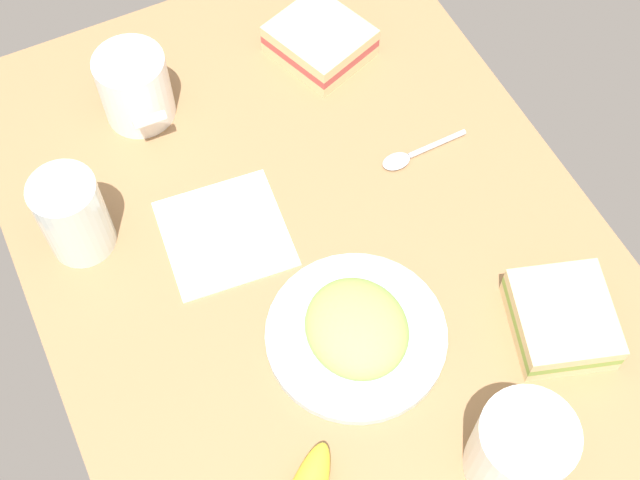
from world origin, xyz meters
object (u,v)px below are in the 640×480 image
(coffee_mug_black, at_px, (520,450))
(coffee_mug_milky, at_px, (135,87))
(glass_of_milk, at_px, (74,218))
(sandwich_main, at_px, (320,41))
(paper_napkin, at_px, (225,234))
(sandwich_side, at_px, (561,319))
(plate_of_food, at_px, (357,331))
(spoon, at_px, (411,155))

(coffee_mug_black, bearing_deg, coffee_mug_milky, 16.82)
(coffee_mug_milky, height_order, glass_of_milk, glass_of_milk)
(sandwich_main, height_order, paper_napkin, sandwich_main)
(sandwich_side, bearing_deg, coffee_mug_black, 129.79)
(glass_of_milk, xyz_separation_m, paper_napkin, (-0.06, -0.15, -0.05))
(plate_of_food, relative_size, sandwich_side, 1.42)
(plate_of_food, xyz_separation_m, paper_napkin, (0.18, 0.08, -0.02))
(sandwich_side, xyz_separation_m, spoon, (0.27, 0.03, -0.02))
(coffee_mug_black, height_order, spoon, coffee_mug_black)
(coffee_mug_black, height_order, sandwich_side, coffee_mug_black)
(plate_of_food, relative_size, coffee_mug_milky, 1.81)
(sandwich_side, xyz_separation_m, paper_napkin, (0.27, 0.28, -0.02))
(coffee_mug_black, bearing_deg, sandwich_main, -6.79)
(coffee_mug_black, bearing_deg, sandwich_side, -50.21)
(coffee_mug_black, height_order, glass_of_milk, glass_of_milk)
(sandwich_side, relative_size, glass_of_milk, 1.27)
(plate_of_food, xyz_separation_m, coffee_mug_black, (-0.19, -0.07, 0.04))
(coffee_mug_black, xyz_separation_m, spoon, (0.38, -0.10, -0.05))
(spoon, bearing_deg, coffee_mug_milky, 52.42)
(coffee_mug_milky, distance_m, glass_of_milk, 0.19)
(plate_of_food, bearing_deg, coffee_mug_black, -158.69)
(glass_of_milk, bearing_deg, paper_napkin, -113.23)
(coffee_mug_black, xyz_separation_m, coffee_mug_milky, (0.59, 0.18, -0.00))
(coffee_mug_milky, distance_m, sandwich_side, 0.57)
(coffee_mug_milky, height_order, paper_napkin, coffee_mug_milky)
(coffee_mug_black, distance_m, coffee_mug_milky, 0.61)
(sandwich_side, distance_m, glass_of_milk, 0.54)
(plate_of_food, height_order, sandwich_main, plate_of_food)
(glass_of_milk, distance_m, paper_napkin, 0.17)
(coffee_mug_black, xyz_separation_m, sandwich_side, (0.11, -0.13, -0.03))
(coffee_mug_milky, relative_size, glass_of_milk, 1.00)
(coffee_mug_black, relative_size, glass_of_milk, 1.07)
(coffee_mug_milky, bearing_deg, plate_of_food, -165.45)
(spoon, bearing_deg, sandwich_main, 7.54)
(coffee_mug_milky, relative_size, spoon, 0.94)
(sandwich_side, bearing_deg, coffee_mug_milky, 32.44)
(coffee_mug_black, xyz_separation_m, sandwich_main, (0.58, -0.07, -0.03))
(sandwich_main, relative_size, glass_of_milk, 1.31)
(coffee_mug_black, bearing_deg, paper_napkin, 22.14)
(plate_of_food, height_order, spoon, plate_of_food)
(spoon, bearing_deg, sandwich_side, -173.13)
(plate_of_food, xyz_separation_m, coffee_mug_milky, (0.39, 0.10, 0.03))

